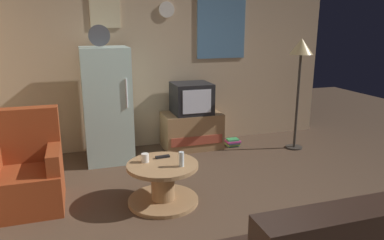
% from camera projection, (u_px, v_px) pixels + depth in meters
% --- Properties ---
extents(ground_plane, '(12.00, 12.00, 0.00)m').
position_uv_depth(ground_plane, '(225.00, 221.00, 3.37)').
color(ground_plane, '#4C3828').
extents(wall_with_art, '(5.20, 0.12, 2.76)m').
position_uv_depth(wall_with_art, '(162.00, 52.00, 5.28)').
color(wall_with_art, tan).
rests_on(wall_with_art, ground_plane).
extents(fridge, '(0.60, 0.62, 1.77)m').
position_uv_depth(fridge, '(107.00, 105.00, 4.74)').
color(fridge, silver).
rests_on(fridge, ground_plane).
extents(tv_stand, '(0.84, 0.53, 0.53)m').
position_uv_depth(tv_stand, '(192.00, 130.00, 5.34)').
color(tv_stand, '#9E754C').
rests_on(tv_stand, ground_plane).
extents(crt_tv, '(0.54, 0.51, 0.44)m').
position_uv_depth(crt_tv, '(192.00, 98.00, 5.22)').
color(crt_tv, black).
rests_on(crt_tv, tv_stand).
extents(standing_lamp, '(0.32, 0.32, 1.59)m').
position_uv_depth(standing_lamp, '(301.00, 55.00, 5.04)').
color(standing_lamp, '#332D28').
rests_on(standing_lamp, ground_plane).
extents(coffee_table, '(0.72, 0.72, 0.42)m').
position_uv_depth(coffee_table, '(163.00, 183.00, 3.68)').
color(coffee_table, '#9E754C').
rests_on(coffee_table, ground_plane).
extents(wine_glass, '(0.05, 0.05, 0.15)m').
position_uv_depth(wine_glass, '(181.00, 159.00, 3.54)').
color(wine_glass, silver).
rests_on(wine_glass, coffee_table).
extents(mug_ceramic_white, '(0.08, 0.08, 0.09)m').
position_uv_depth(mug_ceramic_white, '(145.00, 158.00, 3.66)').
color(mug_ceramic_white, silver).
rests_on(mug_ceramic_white, coffee_table).
extents(remote_control, '(0.15, 0.06, 0.02)m').
position_uv_depth(remote_control, '(163.00, 157.00, 3.78)').
color(remote_control, black).
rests_on(remote_control, coffee_table).
extents(armchair, '(0.68, 0.68, 0.96)m').
position_uv_depth(armchair, '(26.00, 173.00, 3.60)').
color(armchair, maroon).
rests_on(armchair, ground_plane).
extents(book_stack, '(0.21, 0.17, 0.12)m').
position_uv_depth(book_stack, '(233.00, 142.00, 5.44)').
color(book_stack, teal).
rests_on(book_stack, ground_plane).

